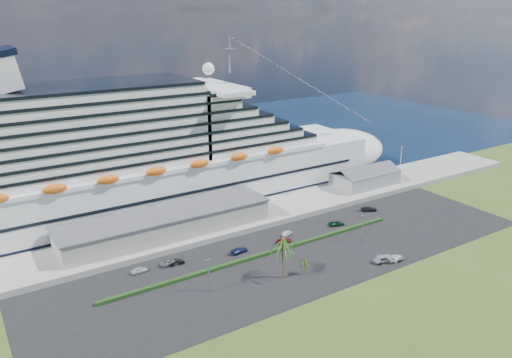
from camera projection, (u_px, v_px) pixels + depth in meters
ground at (325, 274)px, 123.71m from camera, size 420.00×420.00×0.00m
asphalt_lot at (298, 256)px, 132.49m from camera, size 140.00×38.00×0.12m
wharf at (242, 217)px, 155.40m from camera, size 240.00×20.00×1.80m
water at (141, 153)px, 227.65m from camera, size 420.00×160.00×0.02m
cruise_ship at (145, 160)px, 158.59m from camera, size 191.00×38.00×54.00m
terminal_building at (166, 222)px, 141.41m from camera, size 61.00×15.00×6.30m
port_shed at (365, 178)px, 180.61m from camera, size 24.00×12.31×7.37m
flagpole at (401, 160)px, 188.50m from camera, size 1.08×0.16×12.00m
hedge at (263, 255)px, 132.27m from camera, size 88.00×1.10×0.90m
lamp_post_left at (209, 271)px, 114.20m from camera, size 1.60×0.35×8.27m
lamp_post_right at (363, 225)px, 138.52m from camera, size 1.60×0.35×8.27m
palm_tall at (283, 244)px, 118.88m from camera, size 8.82×8.82×11.13m
palm_short at (305, 261)px, 122.25m from camera, size 3.53×3.53×4.56m
parked_car_0 at (140, 270)px, 123.83m from camera, size 4.37×1.90×1.47m
parked_car_1 at (176, 262)px, 127.77m from camera, size 4.28×1.71×1.38m
parked_car_2 at (170, 263)px, 127.43m from camera, size 5.05×2.93×1.32m
parked_car_3 at (239, 250)px, 134.00m from camera, size 5.27×2.77×1.46m
parked_car_4 at (284, 241)px, 139.56m from camera, size 4.60×2.04×1.54m
parked_car_5 at (287, 233)px, 144.57m from camera, size 3.96×2.48×1.23m
parked_car_6 at (337, 223)px, 150.99m from camera, size 5.17×3.45×1.32m
parked_car_7 at (369, 209)px, 161.75m from camera, size 5.54×4.05×1.49m
pickup_truck at (383, 259)px, 128.91m from camera, size 5.24×2.49×1.78m
boat_trailer at (396, 257)px, 129.35m from camera, size 6.13×4.12×1.74m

